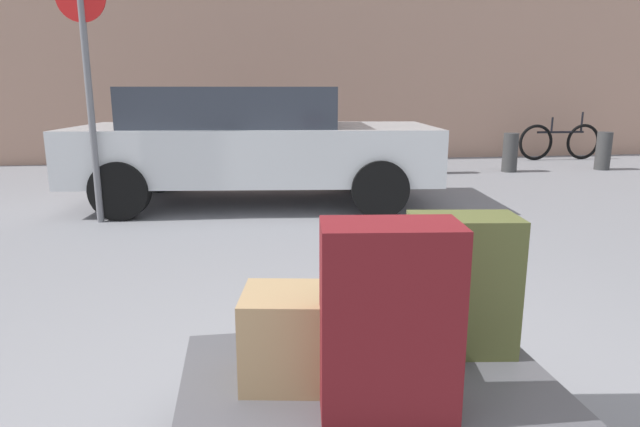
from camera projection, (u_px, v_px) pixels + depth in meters
name	position (u px, v px, depth m)	size (l,w,h in m)	color
luggage_cart	(366.00, 391.00, 2.05)	(1.37, 0.86, 0.34)	#4C4C51
suitcase_olive_front_left	(461.00, 284.00, 2.18)	(0.42, 0.24, 0.56)	#4C5128
duffel_bag_tan_stacked_top	(322.00, 336.00, 1.97)	(0.57, 0.30, 0.34)	#9E7F56
suitcase_maroon_rear_left	(389.00, 321.00, 1.74)	(0.44, 0.23, 0.64)	maroon
parked_car	(251.00, 142.00, 6.69)	(4.47, 2.28, 1.42)	silver
bicycle_leaning	(560.00, 141.00, 11.06)	(1.76, 0.07, 0.96)	black
bollard_kerb_near	(438.00, 154.00, 9.24)	(0.26, 0.26, 0.67)	#383838
bollard_kerb_mid	(510.00, 153.00, 9.42)	(0.26, 0.26, 0.67)	#383838
bollard_kerb_far	(603.00, 151.00, 9.67)	(0.26, 0.26, 0.67)	#383838
no_parking_sign	(87.00, 72.00, 5.51)	(0.50, 0.09, 2.54)	slate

